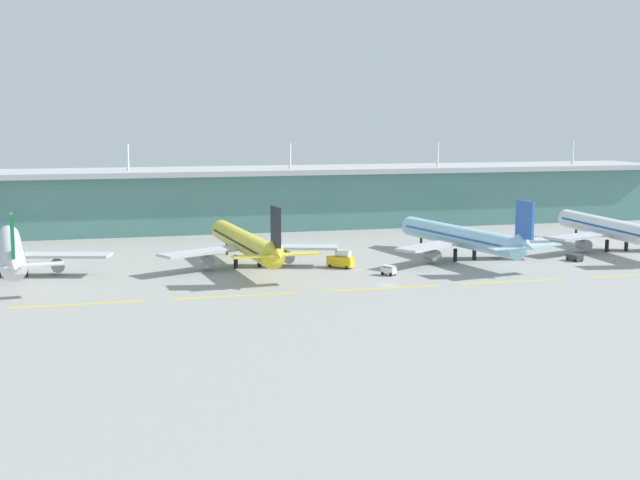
% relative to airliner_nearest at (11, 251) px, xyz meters
% --- Properties ---
extents(ground_plane, '(600.00, 600.00, 0.00)m').
position_rel_airliner_nearest_xyz_m(ground_plane, '(87.31, -33.49, -6.45)').
color(ground_plane, gray).
extents(terminal_building, '(288.00, 34.00, 30.60)m').
position_rel_airliner_nearest_xyz_m(terminal_building, '(87.31, 78.57, 4.55)').
color(terminal_building, slate).
rests_on(terminal_building, ground).
extents(airliner_nearest, '(48.47, 67.15, 18.90)m').
position_rel_airliner_nearest_xyz_m(airliner_nearest, '(0.00, 0.00, 0.00)').
color(airliner_nearest, silver).
rests_on(airliner_nearest, ground).
extents(airliner_near_middle, '(48.60, 64.86, 18.90)m').
position_rel_airliner_nearest_xyz_m(airliner_near_middle, '(58.94, -0.83, -0.00)').
color(airliner_near_middle, yellow).
rests_on(airliner_near_middle, ground).
extents(airliner_far_middle, '(47.87, 62.03, 18.90)m').
position_rel_airliner_nearest_xyz_m(airliner_far_middle, '(119.08, -4.82, -0.01)').
color(airliner_far_middle, '#9ED1EA').
rests_on(airliner_far_middle, ground).
extents(airliner_farthest, '(48.77, 65.76, 18.90)m').
position_rel_airliner_nearest_xyz_m(airliner_farthest, '(170.05, -0.57, -0.00)').
color(airliner_farthest, white).
rests_on(airliner_farthest, ground).
extents(taxiway_stripe_west, '(28.00, 0.70, 0.04)m').
position_rel_airliner_nearest_xyz_m(taxiway_stripe_west, '(16.31, -37.41, -6.43)').
color(taxiway_stripe_west, yellow).
rests_on(taxiway_stripe_west, ground).
extents(taxiway_stripe_mid_west, '(28.00, 0.70, 0.04)m').
position_rel_airliner_nearest_xyz_m(taxiway_stripe_mid_west, '(50.31, -37.41, -6.43)').
color(taxiway_stripe_mid_west, yellow).
rests_on(taxiway_stripe_mid_west, ground).
extents(taxiway_stripe_centre, '(28.00, 0.70, 0.04)m').
position_rel_airliner_nearest_xyz_m(taxiway_stripe_centre, '(84.31, -37.41, -6.43)').
color(taxiway_stripe_centre, yellow).
rests_on(taxiway_stripe_centre, ground).
extents(taxiway_stripe_mid_east, '(28.00, 0.70, 0.04)m').
position_rel_airliner_nearest_xyz_m(taxiway_stripe_mid_east, '(118.31, -37.41, -6.43)').
color(taxiway_stripe_mid_east, yellow).
rests_on(taxiway_stripe_mid_east, ground).
extents(taxiway_stripe_east, '(28.00, 0.70, 0.04)m').
position_rel_airliner_nearest_xyz_m(taxiway_stripe_east, '(152.31, -37.41, -6.43)').
color(taxiway_stripe_east, yellow).
rests_on(taxiway_stripe_east, ground).
extents(pushback_tug, '(3.22, 4.78, 1.85)m').
position_rel_airliner_nearest_xyz_m(pushback_tug, '(148.78, -14.15, -5.35)').
color(pushback_tug, '#333842').
rests_on(pushback_tug, ground).
extents(baggage_cart, '(3.61, 3.97, 2.48)m').
position_rel_airliner_nearest_xyz_m(baggage_cart, '(91.66, -21.79, -5.19)').
color(baggage_cart, silver).
rests_on(baggage_cart, ground).
extents(fuel_truck, '(6.90, 6.96, 4.95)m').
position_rel_airliner_nearest_xyz_m(fuel_truck, '(83.02, -8.47, -4.19)').
color(fuel_truck, gold).
rests_on(fuel_truck, ground).
extents(safety_cone_nose_front, '(0.56, 0.56, 0.70)m').
position_rel_airliner_nearest_xyz_m(safety_cone_nose_front, '(159.32, -17.33, -6.10)').
color(safety_cone_nose_front, orange).
rests_on(safety_cone_nose_front, ground).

